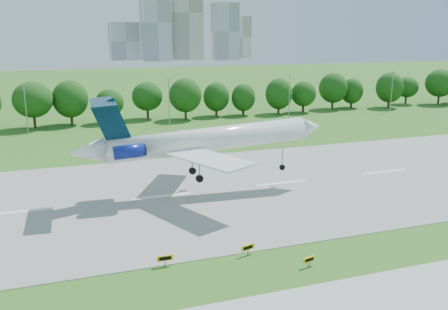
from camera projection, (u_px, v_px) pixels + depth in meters
The scene contains 9 objects.
ground at pixel (214, 269), 51.99m from camera, with size 600.00×600.00×0.00m, color #2F681B.
runway at pixel (161, 196), 74.85m from camera, with size 400.00×45.00×0.08m, color gray.
tree_line at pixel (106, 100), 134.66m from camera, with size 288.40×8.40×10.40m.
light_poles at pixel (101, 105), 124.66m from camera, with size 175.90×0.25×12.19m.
skyline at pixel (181, 24), 434.48m from camera, with size 127.00×52.00×80.00m.
airliner at pixel (196, 140), 74.77m from camera, with size 39.06×28.41×12.79m.
taxi_sign_left at pixel (165, 258), 52.50m from camera, with size 1.73×0.25×1.21m.
taxi_sign_centre at pixel (309, 260), 52.41m from camera, with size 1.55×0.56×1.09m.
taxi_sign_right at pixel (248, 247), 55.14m from camera, with size 1.71×0.69×1.21m.
Camera 1 is at (-14.90, -45.21, 24.09)m, focal length 40.00 mm.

